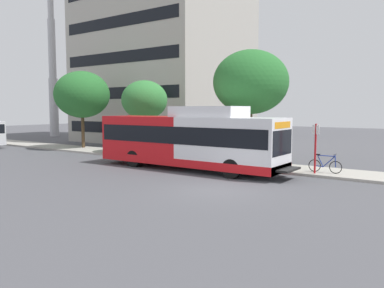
# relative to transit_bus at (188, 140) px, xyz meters

# --- Properties ---
(ground_plane) EXTENTS (120.00, 120.00, 0.00)m
(ground_plane) POSITION_rel_transit_bus_xyz_m (-3.86, 3.61, -1.70)
(ground_plane) COLOR #4C4C51
(sidewalk_curb) EXTENTS (3.00, 56.00, 0.14)m
(sidewalk_curb) POSITION_rel_transit_bus_xyz_m (3.14, 1.61, -1.63)
(sidewalk_curb) COLOR #A8A399
(sidewalk_curb) RESTS_ON ground
(transit_bus) EXTENTS (2.58, 12.25, 3.65)m
(transit_bus) POSITION_rel_transit_bus_xyz_m (0.00, 0.00, 0.00)
(transit_bus) COLOR white
(transit_bus) RESTS_ON ground
(bus_stop_sign_pole) EXTENTS (0.10, 0.36, 2.60)m
(bus_stop_sign_pole) POSITION_rel_transit_bus_xyz_m (2.07, -6.68, -0.05)
(bus_stop_sign_pole) COLOR red
(bus_stop_sign_pole) RESTS_ON sidewalk_curb
(bicycle_parked) EXTENTS (0.52, 1.76, 1.02)m
(bicycle_parked) POSITION_rel_transit_bus_xyz_m (2.62, -7.04, -1.14)
(bicycle_parked) COLOR black
(bicycle_parked) RESTS_ON sidewalk_curb
(street_tree_near_stop) EXTENTS (4.69, 4.69, 7.02)m
(street_tree_near_stop) POSITION_rel_transit_bus_xyz_m (3.95, -1.92, 3.45)
(street_tree_near_stop) COLOR #4C3823
(street_tree_near_stop) RESTS_ON sidewalk_curb
(street_tree_mid_block) EXTENTS (3.50, 3.50, 5.52)m
(street_tree_mid_block) POSITION_rel_transit_bus_xyz_m (4.05, 7.11, 2.46)
(street_tree_mid_block) COLOR #4C3823
(street_tree_mid_block) RESTS_ON sidewalk_curb
(street_tree_far_block) EXTENTS (4.71, 4.71, 6.59)m
(street_tree_far_block) POSITION_rel_transit_bus_xyz_m (3.81, 14.13, 3.01)
(street_tree_far_block) COLOR #4C3823
(street_tree_far_block) RESTS_ON sidewalk_curb
(apartment_tower_backdrop) EXTENTS (13.61, 15.74, 29.98)m
(apartment_tower_backdrop) POSITION_rel_transit_bus_xyz_m (14.97, 14.19, 13.28)
(apartment_tower_backdrop) COLOR #ADA89E
(apartment_tower_backdrop) RESTS_ON ground
(lattice_comm_tower) EXTENTS (1.10, 1.10, 31.46)m
(lattice_comm_tower) POSITION_rel_transit_bus_xyz_m (11.76, 29.62, 8.83)
(lattice_comm_tower) COLOR #B7B7BC
(lattice_comm_tower) RESTS_ON ground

